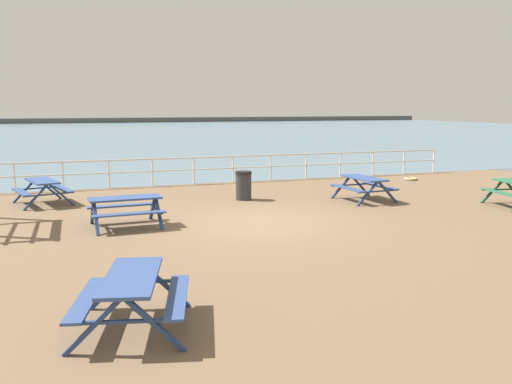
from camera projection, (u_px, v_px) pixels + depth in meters
name	position (u px, v px, depth m)	size (l,w,h in m)	color
ground_plane	(261.00, 226.00, 14.52)	(30.00, 24.00, 0.20)	brown
sea_band	(106.00, 133.00, 63.56)	(142.00, 90.00, 0.01)	slate
distant_shoreline	(88.00, 123.00, 103.56)	(142.00, 6.00, 1.80)	#4C4C47
seaward_railing	(194.00, 166.00, 21.59)	(23.07, 0.07, 1.08)	white
picnic_table_near_left	(364.00, 183.00, 17.81)	(1.63, 1.88, 0.80)	#334C84
picnic_table_near_right	(42.00, 186.00, 17.12)	(1.91, 2.12, 0.80)	#334C84
picnic_table_mid_centre	(132.00, 288.00, 7.51)	(1.90, 2.12, 0.80)	#334C84
picnic_table_seaward	(125.00, 204.00, 13.92)	(1.87, 1.62, 0.80)	#334C84
litter_bin	(244.00, 185.00, 18.01)	(0.55, 0.55, 0.95)	#2D2D33
rope_coil	(411.00, 179.00, 22.83)	(0.55, 0.55, 0.11)	tan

